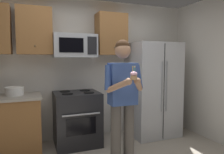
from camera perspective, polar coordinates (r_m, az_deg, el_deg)
name	(u,v)px	position (r m, az deg, el deg)	size (l,w,h in m)	color
wall_back	(80,69)	(4.04, -8.68, 2.13)	(4.40, 0.10, 2.60)	beige
oven_range	(77,118)	(3.77, -9.48, -11.04)	(0.76, 0.70, 0.93)	black
microwave	(75,46)	(3.75, -10.13, 8.32)	(0.74, 0.41, 0.40)	#9EA0A5
refrigerator	(153,89)	(4.19, 11.09, -3.29)	(0.90, 0.75, 1.80)	#B7BABF
cabinet_row_upper	(39,31)	(3.75, -19.18, 11.64)	(2.78, 0.36, 0.76)	brown
bowl_large_white	(14,91)	(3.67, -25.01, -3.44)	(0.29, 0.29, 0.13)	white
person	(123,95)	(2.94, 2.97, -4.88)	(0.60, 0.48, 1.76)	#4C4742
cupcake	(134,75)	(2.61, 5.94, 0.42)	(0.09, 0.09, 0.17)	#A87F56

